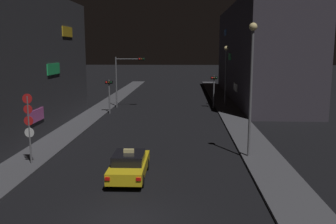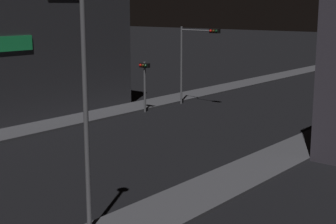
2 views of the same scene
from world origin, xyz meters
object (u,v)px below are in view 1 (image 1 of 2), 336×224
Objects in this scene: sign_pole_left at (29,123)px; traffic_light_overhead at (126,72)px; taxi at (129,165)px; street_lamp_near_block at (252,70)px; traffic_light_left_kerb at (109,89)px; street_lamp_far_block at (226,65)px; traffic_light_right_kerb at (214,85)px.

traffic_light_overhead is at bearing 84.38° from sign_pole_left.
traffic_light_overhead is 22.63m from sign_pole_left.
taxi is 6.62m from sign_pole_left.
traffic_light_overhead is 0.72× the size of street_lamp_near_block.
taxi is at bearing -75.69° from traffic_light_left_kerb.
street_lamp_far_block is (11.62, 0.39, 0.85)m from traffic_light_overhead.
sign_pole_left is at bearing -95.62° from traffic_light_overhead.
sign_pole_left reaches higher than traffic_light_left_kerb.
traffic_light_right_kerb is at bearing -164.09° from street_lamp_far_block.
traffic_light_right_kerb is at bearing 60.99° from sign_pole_left.
traffic_light_left_kerb is 12.21m from traffic_light_right_kerb.
traffic_light_left_kerb is 13.85m from street_lamp_far_block.
traffic_light_right_kerb is at bearing 0.01° from traffic_light_overhead.
street_lamp_far_block reaches higher than taxi.
traffic_light_overhead is 1.65× the size of traffic_light_left_kerb.
street_lamp_far_block is at bearing 15.91° from traffic_light_right_kerb.
taxi is at bearing -107.41° from street_lamp_far_block.
street_lamp_near_block is at bearing -53.05° from traffic_light_left_kerb.
traffic_light_left_kerb is 0.87× the size of sign_pole_left.
street_lamp_far_block is at bearing 1.93° from traffic_light_overhead.
street_lamp_near_block is (7.01, 3.91, 4.86)m from taxi.
traffic_light_left_kerb is at bearing -106.03° from traffic_light_overhead.
sign_pole_left reaches higher than traffic_light_right_kerb.
street_lamp_near_block is at bearing -91.97° from street_lamp_far_block.
traffic_light_right_kerb is (11.46, 4.22, 0.12)m from traffic_light_left_kerb.
traffic_light_overhead is 23.10m from street_lamp_near_block.
taxi is 0.54× the size of street_lamp_near_block.
sign_pole_left is (-12.45, -22.46, -0.13)m from traffic_light_right_kerb.
street_lamp_near_block is (12.11, -16.10, 3.00)m from traffic_light_left_kerb.
street_lamp_near_block reaches higher than traffic_light_left_kerb.
traffic_light_left_kerb is 0.44× the size of street_lamp_near_block.
traffic_light_left_kerb is at bearing -159.79° from traffic_light_right_kerb.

